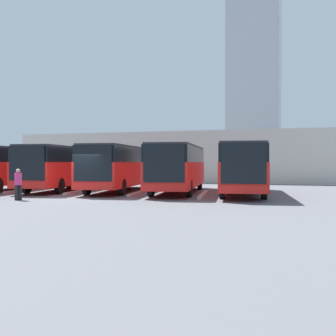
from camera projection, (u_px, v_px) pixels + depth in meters
The scene contains 13 objects.
ground_plane at pixel (77, 198), 23.84m from camera, with size 600.00×600.00×0.00m, color #5B5B60.
bus_0 at pixel (242, 167), 26.50m from camera, with size 4.17×11.31×3.14m.
curb_divider_0 at pixel (203, 194), 25.63m from camera, with size 0.24×5.37×0.15m, color #B2B2AD.
bus_1 at pixel (178, 166), 27.99m from camera, with size 4.17×11.31×3.14m.
curb_divider_1 at pixel (139, 193), 27.12m from camera, with size 0.24×5.37×0.15m, color #B2B2AD.
bus_2 at pixel (119, 166), 29.34m from camera, with size 4.17×11.31×3.14m.
curb_divider_2 at pixel (81, 191), 28.46m from camera, with size 0.24×5.37×0.15m, color #B2B2AD.
bus_3 at pixel (64, 166), 30.47m from camera, with size 4.17×11.31×3.14m.
curb_divider_3 at pixel (25, 190), 29.60m from camera, with size 0.24×5.37×0.15m, color #B2B2AD.
bus_4 at pixel (9, 166), 31.15m from camera, with size 4.17×11.31×3.14m.
pedestrian at pixel (18, 183), 22.53m from camera, with size 0.51×0.51×1.69m.
station_building at pixel (188, 157), 46.48m from camera, with size 35.56×13.02×5.13m.
office_tower at pixel (254, 68), 168.44m from camera, with size 20.03×20.03×80.56m.
Camera 1 is at (-12.26, 21.07, 2.05)m, focal length 45.00 mm.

